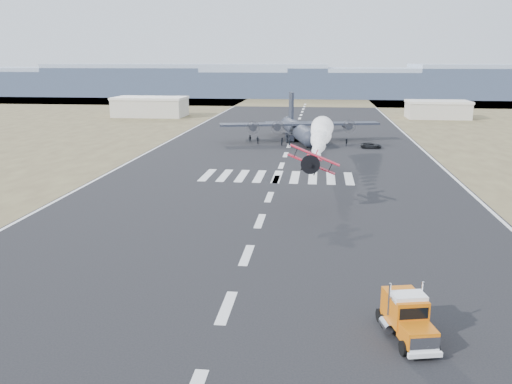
% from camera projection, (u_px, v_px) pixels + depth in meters
% --- Properties ---
extents(ground, '(500.00, 500.00, 0.00)m').
position_uv_depth(ground, '(226.00, 307.00, 43.18)').
color(ground, black).
rests_on(ground, ground).
extents(scrub_far, '(500.00, 80.00, 0.00)m').
position_uv_depth(scrub_far, '(307.00, 100.00, 265.01)').
color(scrub_far, brown).
rests_on(scrub_far, ground).
extents(runway_markings, '(60.00, 260.00, 0.01)m').
position_uv_depth(runway_markings, '(281.00, 166.00, 101.05)').
color(runway_markings, silver).
rests_on(runway_markings, ground).
extents(ridge_seg_b, '(150.00, 50.00, 15.00)m').
position_uv_depth(ridge_seg_b, '(79.00, 81.00, 307.13)').
color(ridge_seg_b, '#8897AD').
rests_on(ridge_seg_b, ground).
extents(ridge_seg_c, '(150.00, 50.00, 17.00)m').
position_uv_depth(ridge_seg_c, '(191.00, 80.00, 299.41)').
color(ridge_seg_c, '#8897AD').
rests_on(ridge_seg_c, ground).
extents(ridge_seg_d, '(150.00, 50.00, 13.00)m').
position_uv_depth(ridge_seg_d, '(309.00, 84.00, 292.40)').
color(ridge_seg_d, '#8897AD').
rests_on(ridge_seg_d, ground).
extents(ridge_seg_e, '(150.00, 50.00, 15.00)m').
position_uv_depth(ridge_seg_e, '(433.00, 83.00, 284.68)').
color(ridge_seg_e, '#8897AD').
rests_on(ridge_seg_e, ground).
extents(hangar_left, '(24.50, 14.50, 6.70)m').
position_uv_depth(hangar_left, '(150.00, 106.00, 188.21)').
color(hangar_left, '#AEA99B').
rests_on(hangar_left, ground).
extents(hangar_right, '(20.50, 12.50, 5.90)m').
position_uv_depth(hangar_right, '(438.00, 109.00, 181.84)').
color(hangar_right, '#AEA99B').
rests_on(hangar_right, ground).
extents(semi_truck, '(3.80, 7.60, 3.34)m').
position_uv_depth(semi_truck, '(407.00, 316.00, 38.24)').
color(semi_truck, black).
rests_on(semi_truck, ground).
extents(aerobatic_biplane, '(6.49, 6.17, 3.89)m').
position_uv_depth(aerobatic_biplane, '(313.00, 161.00, 70.39)').
color(aerobatic_biplane, red).
extents(smoke_trail, '(4.33, 34.49, 4.33)m').
position_uv_depth(smoke_trail, '(322.00, 131.00, 97.48)').
color(smoke_trail, white).
extents(transport_aircraft, '(38.16, 31.21, 11.09)m').
position_uv_depth(transport_aircraft, '(298.00, 129.00, 131.38)').
color(transport_aircraft, black).
rests_on(transport_aircraft, ground).
extents(support_vehicle, '(4.80, 2.38, 1.31)m').
position_uv_depth(support_vehicle, '(371.00, 145.00, 120.76)').
color(support_vehicle, black).
rests_on(support_vehicle, ground).
extents(crew_a, '(0.84, 0.87, 1.84)m').
position_uv_depth(crew_a, '(289.00, 143.00, 122.64)').
color(crew_a, black).
rests_on(crew_a, ground).
extents(crew_b, '(0.88, 0.57, 1.74)m').
position_uv_depth(crew_b, '(250.00, 139.00, 129.42)').
color(crew_b, black).
rests_on(crew_b, ground).
extents(crew_c, '(0.64, 1.24, 1.87)m').
position_uv_depth(crew_c, '(302.00, 141.00, 124.79)').
color(crew_c, black).
rests_on(crew_c, ground).
extents(crew_d, '(1.13, 0.95, 1.71)m').
position_uv_depth(crew_d, '(258.00, 140.00, 127.43)').
color(crew_d, black).
rests_on(crew_d, ground).
extents(crew_e, '(0.91, 1.03, 1.79)m').
position_uv_depth(crew_e, '(287.00, 139.00, 128.86)').
color(crew_e, black).
rests_on(crew_e, ground).
extents(crew_f, '(0.53, 1.54, 1.65)m').
position_uv_depth(crew_f, '(346.00, 142.00, 124.18)').
color(crew_f, black).
rests_on(crew_f, ground).
extents(crew_g, '(0.85, 0.82, 1.81)m').
position_uv_depth(crew_g, '(310.00, 140.00, 126.21)').
color(crew_g, black).
rests_on(crew_g, ground).
extents(crew_h, '(0.87, 1.03, 1.82)m').
position_uv_depth(crew_h, '(282.00, 142.00, 124.44)').
color(crew_h, black).
rests_on(crew_h, ground).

